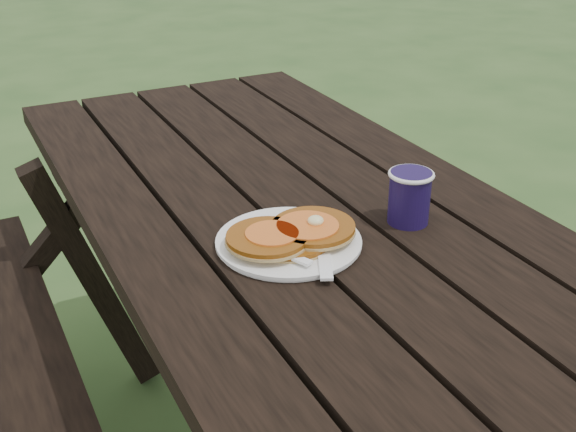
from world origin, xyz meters
name	(u,v)px	position (x,y,z in m)	size (l,w,h in m)	color
picnic_table	(316,387)	(0.00, 0.00, 0.37)	(1.36, 1.80, 0.75)	black
plate	(289,242)	(-0.09, -0.06, 0.76)	(0.24, 0.24, 0.01)	white
pancake_stack	(292,234)	(-0.09, -0.07, 0.77)	(0.22, 0.14, 0.04)	#89490F
knife	(323,250)	(-0.06, -0.12, 0.76)	(0.02, 0.18, 0.01)	white
fork	(283,253)	(-0.13, -0.10, 0.77)	(0.03, 0.16, 0.01)	white
coffee_cup	(410,194)	(0.14, -0.08, 0.80)	(0.08, 0.08, 0.10)	#190E3B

